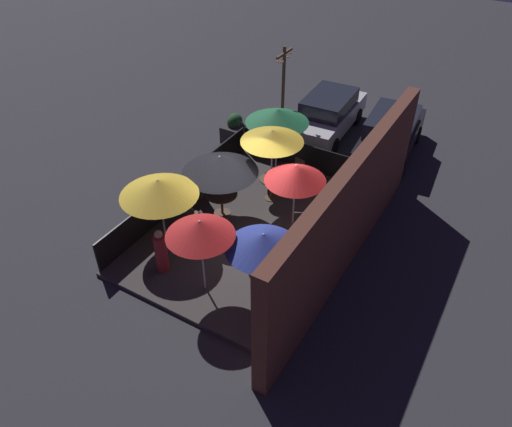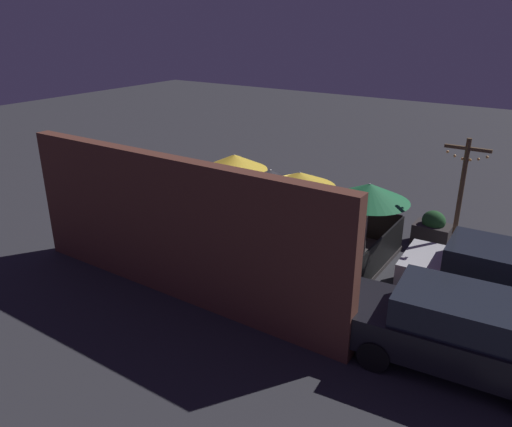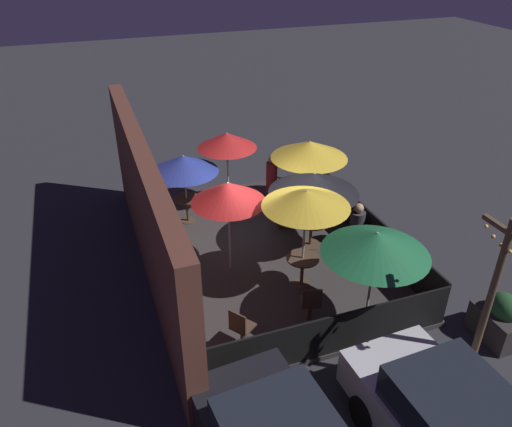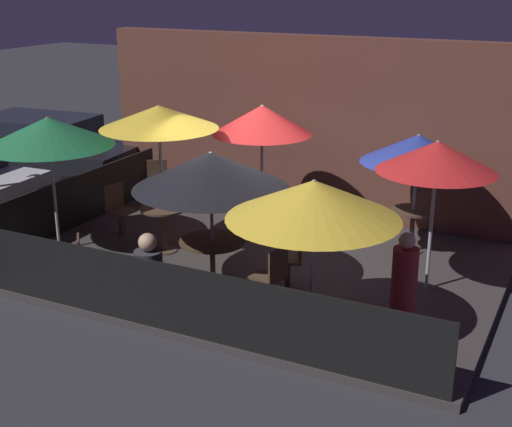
{
  "view_description": "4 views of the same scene",
  "coord_description": "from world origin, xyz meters",
  "px_view_note": "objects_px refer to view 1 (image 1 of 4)",
  "views": [
    {
      "loc": [
        9.89,
        5.96,
        9.72
      ],
      "look_at": [
        0.7,
        0.53,
        1.35
      ],
      "focal_mm": 35.0,
      "sensor_mm": 36.0,
      "label": 1
    },
    {
      "loc": [
        -7.58,
        10.77,
        6.42
      ],
      "look_at": [
        -0.15,
        -0.37,
        1.08
      ],
      "focal_mm": 35.0,
      "sensor_mm": 36.0,
      "label": 2
    },
    {
      "loc": [
        -9.99,
        3.85,
        7.45
      ],
      "look_at": [
        0.44,
        0.13,
        1.01
      ],
      "focal_mm": 35.0,
      "sensor_mm": 36.0,
      "label": 3
    },
    {
      "loc": [
        4.79,
        -9.65,
        4.59
      ],
      "look_at": [
        0.04,
        -0.09,
        0.98
      ],
      "focal_mm": 50.0,
      "sensor_mm": 36.0,
      "label": 4
    }
  ],
  "objects_px": {
    "dining_table_2": "(222,198)",
    "patio_chair_1": "(216,225)",
    "patio_chair_0": "(216,168)",
    "patio_umbrella_0": "(272,136)",
    "patron_1": "(161,252)",
    "light_post": "(283,90)",
    "patio_umbrella_5": "(277,116)",
    "parked_car_1": "(390,134)",
    "dining_table_0": "(271,183)",
    "parked_car_0": "(328,114)",
    "patron_0": "(197,183)",
    "patio_umbrella_3": "(296,173)",
    "patio_umbrella_1": "(263,241)",
    "dining_table_1": "(263,277)",
    "patio_umbrella_4": "(200,228)",
    "patio_chair_2": "(297,171)",
    "patio_chair_3": "(345,181)",
    "patio_chair_4": "(193,216)",
    "planter_box": "(235,129)",
    "patio_umbrella_2": "(220,164)",
    "patio_umbrella_6": "(158,187)"
  },
  "relations": [
    {
      "from": "dining_table_2",
      "to": "patio_chair_1",
      "type": "relative_size",
      "value": 1.06
    },
    {
      "from": "patio_chair_0",
      "to": "patio_umbrella_0",
      "type": "bearing_deg",
      "value": 52.93
    },
    {
      "from": "patio_umbrella_0",
      "to": "patio_chair_0",
      "type": "distance_m",
      "value": 2.7
    },
    {
      "from": "patron_1",
      "to": "light_post",
      "type": "xyz_separation_m",
      "value": [
        -8.06,
        -0.67,
        1.33
      ]
    },
    {
      "from": "patio_umbrella_5",
      "to": "parked_car_1",
      "type": "xyz_separation_m",
      "value": [
        -3.12,
        3.01,
        -1.31
      ]
    },
    {
      "from": "dining_table_0",
      "to": "parked_car_0",
      "type": "distance_m",
      "value": 5.1
    },
    {
      "from": "patio_chair_1",
      "to": "patron_0",
      "type": "height_order",
      "value": "patron_0"
    },
    {
      "from": "patio_chair_0",
      "to": "patio_chair_1",
      "type": "bearing_deg",
      "value": -5.51
    },
    {
      "from": "patio_umbrella_3",
      "to": "patio_umbrella_1",
      "type": "bearing_deg",
      "value": 10.29
    },
    {
      "from": "dining_table_1",
      "to": "patio_umbrella_4",
      "type": "bearing_deg",
      "value": -66.51
    },
    {
      "from": "patio_chair_1",
      "to": "dining_table_0",
      "type": "bearing_deg",
      "value": -34.58
    },
    {
      "from": "light_post",
      "to": "parked_car_0",
      "type": "distance_m",
      "value": 2.24
    },
    {
      "from": "patio_umbrella_4",
      "to": "dining_table_1",
      "type": "distance_m",
      "value": 2.1
    },
    {
      "from": "patio_chair_2",
      "to": "patio_chair_3",
      "type": "bearing_deg",
      "value": 114.4
    },
    {
      "from": "patio_umbrella_0",
      "to": "patio_umbrella_4",
      "type": "bearing_deg",
      "value": 6.0
    },
    {
      "from": "dining_table_0",
      "to": "patio_chair_4",
      "type": "distance_m",
      "value": 2.82
    },
    {
      "from": "dining_table_0",
      "to": "patio_chair_2",
      "type": "height_order",
      "value": "patio_chair_2"
    },
    {
      "from": "patio_umbrella_0",
      "to": "patio_chair_1",
      "type": "height_order",
      "value": "patio_umbrella_0"
    },
    {
      "from": "patio_chair_4",
      "to": "planter_box",
      "type": "height_order",
      "value": "planter_box"
    },
    {
      "from": "dining_table_1",
      "to": "patio_chair_4",
      "type": "xyz_separation_m",
      "value": [
        -1.18,
        -3.03,
        -0.07
      ]
    },
    {
      "from": "patio_umbrella_5",
      "to": "dining_table_2",
      "type": "height_order",
      "value": "patio_umbrella_5"
    },
    {
      "from": "patio_chair_0",
      "to": "parked_car_0",
      "type": "relative_size",
      "value": 0.22
    },
    {
      "from": "patio_umbrella_0",
      "to": "patio_umbrella_4",
      "type": "height_order",
      "value": "patio_umbrella_0"
    },
    {
      "from": "patio_umbrella_2",
      "to": "patron_1",
      "type": "height_order",
      "value": "patio_umbrella_2"
    },
    {
      "from": "patio_umbrella_2",
      "to": "parked_car_0",
      "type": "bearing_deg",
      "value": 174.78
    },
    {
      "from": "patio_umbrella_2",
      "to": "parked_car_0",
      "type": "distance_m",
      "value": 6.67
    },
    {
      "from": "light_post",
      "to": "parked_car_0",
      "type": "relative_size",
      "value": 0.82
    },
    {
      "from": "patio_umbrella_1",
      "to": "patio_umbrella_5",
      "type": "distance_m",
      "value": 5.98
    },
    {
      "from": "patio_umbrella_0",
      "to": "patron_1",
      "type": "xyz_separation_m",
      "value": [
        4.34,
        -0.93,
        -1.68
      ]
    },
    {
      "from": "patio_chair_3",
      "to": "planter_box",
      "type": "distance_m",
      "value": 5.3
    },
    {
      "from": "patio_umbrella_6",
      "to": "parked_car_0",
      "type": "relative_size",
      "value": 0.49
    },
    {
      "from": "patio_umbrella_3",
      "to": "patio_chair_0",
      "type": "xyz_separation_m",
      "value": [
        -1.08,
        -3.43,
        -1.57
      ]
    },
    {
      "from": "patio_umbrella_3",
      "to": "patio_chair_1",
      "type": "bearing_deg",
      "value": -52.44
    },
    {
      "from": "dining_table_1",
      "to": "patio_chair_4",
      "type": "bearing_deg",
      "value": -111.25
    },
    {
      "from": "parked_car_0",
      "to": "patio_umbrella_3",
      "type": "bearing_deg",
      "value": 12.43
    },
    {
      "from": "patio_umbrella_1",
      "to": "patron_0",
      "type": "relative_size",
      "value": 1.7
    },
    {
      "from": "patio_umbrella_5",
      "to": "patio_chair_0",
      "type": "relative_size",
      "value": 2.37
    },
    {
      "from": "patio_chair_4",
      "to": "parked_car_0",
      "type": "xyz_separation_m",
      "value": [
        -7.65,
        0.87,
        0.22
      ]
    },
    {
      "from": "patron_0",
      "to": "parked_car_1",
      "type": "height_order",
      "value": "parked_car_1"
    },
    {
      "from": "patio_umbrella_3",
      "to": "patio_chair_0",
      "type": "relative_size",
      "value": 2.46
    },
    {
      "from": "patron_1",
      "to": "planter_box",
      "type": "height_order",
      "value": "patron_1"
    },
    {
      "from": "planter_box",
      "to": "dining_table_1",
      "type": "bearing_deg",
      "value": 37.37
    },
    {
      "from": "patio_umbrella_4",
      "to": "patio_umbrella_6",
      "type": "xyz_separation_m",
      "value": [
        -1.0,
        -2.11,
        -0.18
      ]
    },
    {
      "from": "patio_umbrella_2",
      "to": "parked_car_0",
      "type": "height_order",
      "value": "patio_umbrella_2"
    },
    {
      "from": "dining_table_1",
      "to": "dining_table_2",
      "type": "height_order",
      "value": "dining_table_2"
    },
    {
      "from": "patio_umbrella_2",
      "to": "parked_car_0",
      "type": "xyz_separation_m",
      "value": [
        -6.56,
        0.6,
        -1.08
      ]
    },
    {
      "from": "patio_umbrella_0",
      "to": "patron_1",
      "type": "relative_size",
      "value": 1.84
    },
    {
      "from": "patio_umbrella_5",
      "to": "light_post",
      "type": "relative_size",
      "value": 0.62
    },
    {
      "from": "dining_table_0",
      "to": "patron_1",
      "type": "bearing_deg",
      "value": -12.06
    },
    {
      "from": "patio_umbrella_4",
      "to": "patio_chair_4",
      "type": "relative_size",
      "value": 2.43
    }
  ]
}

